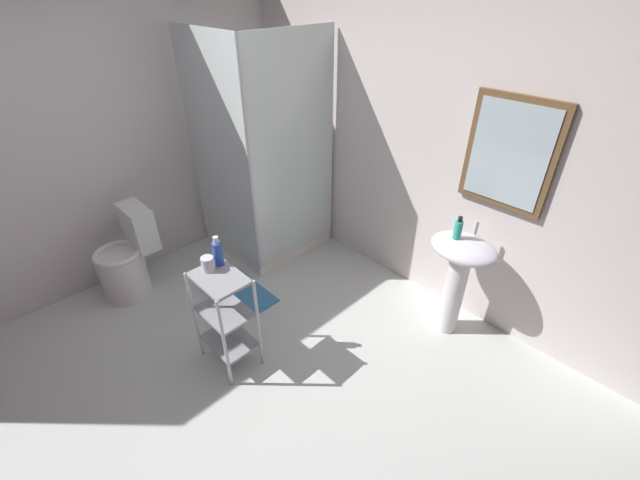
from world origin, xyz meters
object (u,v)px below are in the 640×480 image
object	(u,v)px
hand_soap_bottle	(458,229)
storage_cart	(225,313)
toilet	(127,261)
shower_stall	(264,206)
pedestal_sink	(459,268)
bath_mat	(239,294)
rinse_cup	(208,264)
shampoo_bottle_blue	(218,253)

from	to	relation	value
hand_soap_bottle	storage_cart	bearing A→B (deg)	-122.17
hand_soap_bottle	toilet	bearing A→B (deg)	-143.69
shower_stall	hand_soap_bottle	size ratio (longest dim) A/B	12.13
pedestal_sink	bath_mat	bearing A→B (deg)	-146.92
pedestal_sink	rinse_cup	bearing A→B (deg)	-126.46
toilet	hand_soap_bottle	world-z (taller)	hand_soap_bottle
shower_stall	storage_cart	distance (m)	1.43
toilet	bath_mat	size ratio (longest dim) A/B	1.27
pedestal_sink	storage_cart	world-z (taller)	pedestal_sink
pedestal_sink	toilet	distance (m)	2.63
hand_soap_bottle	rinse_cup	size ratio (longest dim) A/B	1.73
storage_cart	rinse_cup	xyz separation A→B (m)	(-0.11, -0.01, 0.35)
shower_stall	shampoo_bottle_blue	world-z (taller)	shower_stall
hand_soap_bottle	rinse_cup	xyz separation A→B (m)	(-0.95, -1.35, -0.09)
shower_stall	rinse_cup	xyz separation A→B (m)	(0.85, -1.07, 0.32)
rinse_cup	bath_mat	bearing A→B (deg)	134.61
storage_cart	hand_soap_bottle	xyz separation A→B (m)	(0.84, 1.34, 0.44)
rinse_cup	shampoo_bottle_blue	bearing A→B (deg)	93.23
storage_cart	shampoo_bottle_blue	bearing A→B (deg)	144.68
pedestal_sink	shampoo_bottle_blue	size ratio (longest dim) A/B	3.88
hand_soap_bottle	bath_mat	xyz separation A→B (m)	(-1.37, -0.92, -0.87)
storage_cart	bath_mat	distance (m)	0.80
pedestal_sink	bath_mat	xyz separation A→B (m)	(-1.43, -0.93, -0.57)
shampoo_bottle_blue	hand_soap_bottle	bearing A→B (deg)	52.94
shower_stall	storage_cart	bearing A→B (deg)	-48.14
hand_soap_bottle	rinse_cup	distance (m)	1.65
bath_mat	toilet	bearing A→B (deg)	-138.88
toilet	rinse_cup	bearing A→B (deg)	8.62
pedestal_sink	shampoo_bottle_blue	distance (m)	1.65
pedestal_sink	shower_stall	bearing A→B (deg)	-170.99
shower_stall	shampoo_bottle_blue	xyz separation A→B (m)	(0.85, -0.99, 0.37)
pedestal_sink	bath_mat	distance (m)	1.80
toilet	hand_soap_bottle	xyz separation A→B (m)	(2.06, 1.52, 0.57)
hand_soap_bottle	pedestal_sink	bearing A→B (deg)	17.91
hand_soap_bottle	rinse_cup	bearing A→B (deg)	-125.18
storage_cart	rinse_cup	bearing A→B (deg)	-177.22
toilet	storage_cart	bearing A→B (deg)	8.12
shower_stall	shampoo_bottle_blue	size ratio (longest dim) A/B	9.58
hand_soap_bottle	shampoo_bottle_blue	bearing A→B (deg)	-127.06
shower_stall	toilet	bearing A→B (deg)	-101.96
toilet	hand_soap_bottle	bearing A→B (deg)	36.31
shower_stall	hand_soap_bottle	xyz separation A→B (m)	(1.80, 0.28, 0.42)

